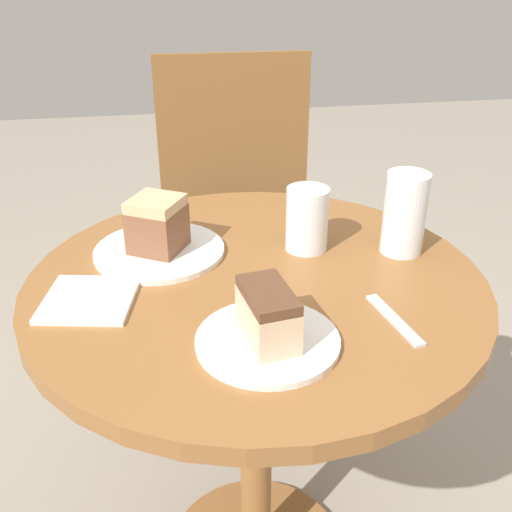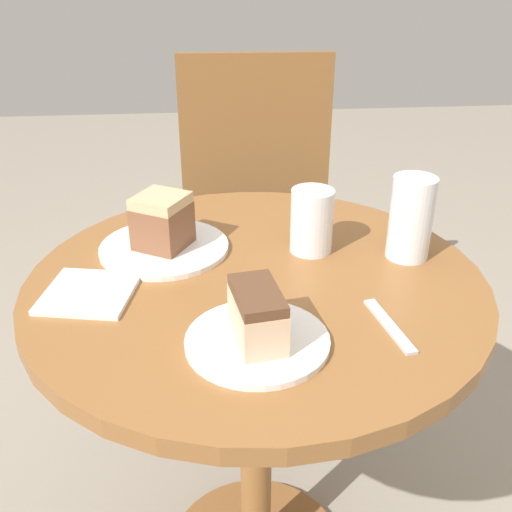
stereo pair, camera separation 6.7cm
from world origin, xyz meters
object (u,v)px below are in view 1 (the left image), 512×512
(plate_near, at_px, (159,251))
(glass_water, at_px, (404,217))
(plate_far, at_px, (268,341))
(chair, at_px, (239,221))
(glass_lemonade, at_px, (307,221))
(cake_slice_near, at_px, (157,224))
(cake_slice_far, at_px, (268,315))

(plate_near, height_order, glass_water, glass_water)
(plate_far, bearing_deg, plate_near, 115.22)
(chair, height_order, glass_lemonade, chair)
(cake_slice_near, height_order, cake_slice_far, cake_slice_near)
(plate_far, bearing_deg, cake_slice_near, 115.22)
(chair, height_order, glass_water, chair)
(plate_far, distance_m, cake_slice_far, 0.04)
(cake_slice_near, xyz_separation_m, cake_slice_far, (0.14, -0.30, -0.01))
(plate_near, xyz_separation_m, glass_lemonade, (0.27, -0.02, 0.05))
(plate_far, xyz_separation_m, glass_water, (0.29, 0.24, 0.06))
(cake_slice_far, height_order, glass_water, glass_water)
(plate_near, bearing_deg, glass_lemonade, -5.02)
(glass_water, bearing_deg, plate_far, -140.43)
(cake_slice_near, height_order, glass_lemonade, glass_lemonade)
(chair, distance_m, plate_far, 0.96)
(plate_far, height_order, cake_slice_far, cake_slice_far)
(chair, bearing_deg, plate_near, -108.95)
(plate_near, xyz_separation_m, cake_slice_near, (-0.00, -0.00, 0.05))
(cake_slice_near, bearing_deg, glass_water, -8.19)
(glass_lemonade, bearing_deg, cake_slice_near, 174.98)
(chair, bearing_deg, glass_water, -71.66)
(plate_far, distance_m, cake_slice_near, 0.34)
(glass_lemonade, bearing_deg, plate_far, -113.89)
(plate_near, distance_m, cake_slice_far, 0.34)
(cake_slice_near, xyz_separation_m, glass_water, (0.44, -0.06, 0.01))
(cake_slice_near, bearing_deg, cake_slice_far, -64.78)
(glass_lemonade, relative_size, glass_water, 0.78)
(chair, height_order, cake_slice_near, chair)
(cake_slice_far, xyz_separation_m, glass_water, (0.29, 0.24, 0.02))
(plate_far, xyz_separation_m, glass_lemonade, (0.12, 0.28, 0.05))
(chair, xyz_separation_m, plate_near, (-0.23, -0.62, 0.24))
(cake_slice_far, bearing_deg, glass_water, 39.57)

